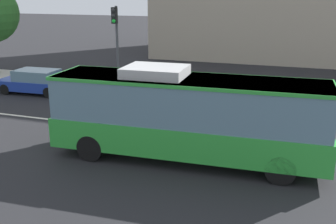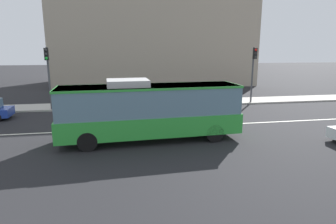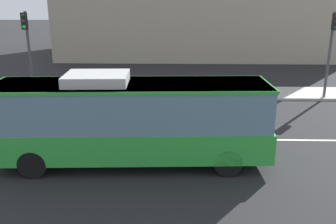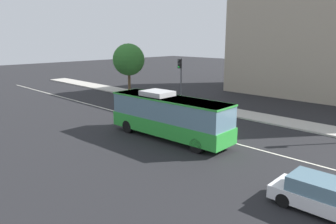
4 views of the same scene
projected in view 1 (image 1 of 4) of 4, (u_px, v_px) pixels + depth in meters
The scene contains 6 objects.
ground_plane at pixel (232, 141), 16.97m from camera, with size 160.00×160.00×0.00m, color black.
sidewalk_kerb at pixel (256, 95), 24.12m from camera, with size 80.00×2.96×0.14m, color #B2ADA3.
lane_centre_line at pixel (232, 141), 16.97m from camera, with size 76.00×0.16×0.01m, color silver.
transit_bus at pixel (187, 113), 14.60m from camera, with size 10.10×2.96×3.46m.
sedan_blue at pixel (35, 82), 24.68m from camera, with size 4.58×2.01×1.46m.
traffic_light_near_corner at pixel (116, 34), 24.52m from camera, with size 0.34×0.62×5.20m.
Camera 1 is at (2.63, -15.90, 6.07)m, focal length 43.05 mm.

